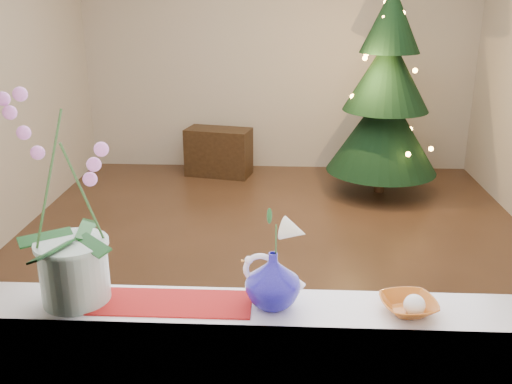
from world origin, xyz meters
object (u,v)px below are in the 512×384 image
blue_vase (273,276)px  amber_dish (408,306)px  swan (273,281)px  side_table (219,152)px  xmas_tree (386,94)px  orchid_pot (66,201)px  paperweight (414,305)px

blue_vase → amber_dish: bearing=-2.4°
swan → side_table: swan is taller
blue_vase → amber_dish: blue_vase is taller
xmas_tree → side_table: bearing=163.6°
swan → side_table: bearing=121.6°
orchid_pot → xmas_tree: 4.35m
orchid_pot → blue_vase: size_ratio=3.26×
xmas_tree → swan: bearing=-104.8°
side_table → blue_vase: bearing=-68.7°
orchid_pot → side_table: bearing=89.9°
orchid_pot → blue_vase: bearing=-0.1°
paperweight → xmas_tree: size_ratio=0.04×
orchid_pot → swan: orchid_pot is taller
orchid_pot → amber_dish: (1.21, -0.02, -0.37)m
swan → blue_vase: (-0.00, -0.01, 0.03)m
amber_dish → xmas_tree: (0.57, 3.99, 0.10)m
paperweight → side_table: (-1.22, 4.53, -0.69)m
amber_dish → xmas_tree: bearing=81.9°
amber_dish → side_table: 4.71m
amber_dish → xmas_tree: size_ratio=0.08×
amber_dish → side_table: size_ratio=0.23×
blue_vase → side_table: bearing=99.1°
swan → paperweight: swan is taller
swan → side_table: (-0.72, 4.48, -0.74)m
orchid_pot → swan: 0.78m
orchid_pot → amber_dish: size_ratio=4.66×
swan → paperweight: 0.50m
orchid_pot → amber_dish: bearing=-1.0°
amber_dish → xmas_tree: 4.03m
paperweight → swan: bearing=174.4°
swan → xmas_tree: xmas_tree is taller
amber_dish → side_table: bearing=104.9°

